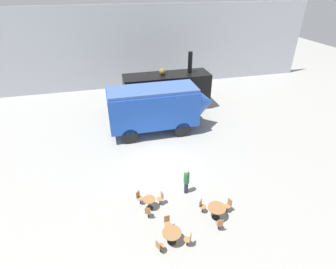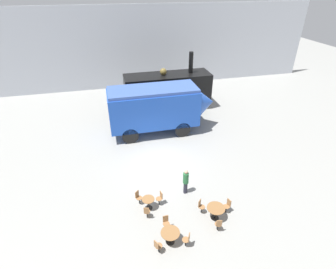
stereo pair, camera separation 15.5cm
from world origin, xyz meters
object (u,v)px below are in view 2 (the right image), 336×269
object	(u,v)px
steam_locomotive	(168,88)
cafe_chair_0	(228,205)
cafe_table_near	(216,210)
cafe_table_mid	(148,202)
streamlined_locomotive	(161,106)
visitor_person	(186,181)
cafe_table_far	(170,234)

from	to	relation	value
steam_locomotive	cafe_chair_0	xyz separation A→B (m)	(0.02, -14.07, -1.65)
cafe_table_near	cafe_table_mid	distance (m)	3.74
steam_locomotive	streamlined_locomotive	distance (m)	4.60
steam_locomotive	cafe_table_near	world-z (taller)	steam_locomotive
streamlined_locomotive	visitor_person	distance (m)	7.85
cafe_chair_0	cafe_table_mid	bearing A→B (deg)	-34.64
streamlined_locomotive	visitor_person	world-z (taller)	streamlined_locomotive
cafe_table_near	cafe_table_far	world-z (taller)	cafe_table_near
streamlined_locomotive	cafe_table_far	xyz separation A→B (m)	(-1.97, -10.91, -1.76)
streamlined_locomotive	cafe_table_near	distance (m)	10.18
visitor_person	cafe_table_mid	bearing A→B (deg)	-162.94
cafe_chair_0	cafe_table_far	bearing A→B (deg)	0.47
streamlined_locomotive	cafe_table_mid	bearing A→B (deg)	-107.29
steam_locomotive	streamlined_locomotive	xyz separation A→B (m)	(-1.56, -4.33, 0.18)
steam_locomotive	visitor_person	bearing A→B (deg)	-98.46
visitor_person	cafe_chair_0	bearing A→B (deg)	-48.08
cafe_table_far	visitor_person	size ratio (longest dim) A/B	0.55
cafe_table_far	visitor_person	bearing A→B (deg)	61.35
streamlined_locomotive	cafe_table_mid	xyz separation A→B (m)	(-2.63, -8.46, -1.82)
visitor_person	streamlined_locomotive	bearing A→B (deg)	88.29
cafe_table_near	cafe_table_mid	size ratio (longest dim) A/B	1.37
steam_locomotive	cafe_table_near	distance (m)	14.44
cafe_table_far	visitor_person	xyz separation A→B (m)	(1.74, 3.19, 0.36)
cafe_table_near	cafe_chair_0	bearing A→B (deg)	17.68
cafe_table_mid	cafe_table_far	distance (m)	2.54
steam_locomotive	cafe_chair_0	distance (m)	14.17
steam_locomotive	visitor_person	size ratio (longest dim) A/B	4.79
cafe_table_mid	visitor_person	xyz separation A→B (m)	(2.40, 0.74, 0.41)
streamlined_locomotive	cafe_chair_0	size ratio (longest dim) A/B	10.05
cafe_chair_0	visitor_person	size ratio (longest dim) A/B	0.51
cafe_table_near	cafe_table_mid	bearing A→B (deg)	155.52
cafe_table_mid	cafe_chair_0	xyz separation A→B (m)	(4.22, -1.29, -0.01)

